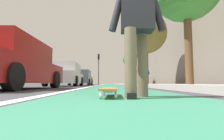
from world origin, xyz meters
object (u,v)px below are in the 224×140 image
object	(u,v)px
parked_car_near	(13,66)
traffic_light	(99,64)
parked_car_mid	(65,75)
pedestrian_distant	(145,73)
street_tree_far	(131,60)
skateboard	(109,90)
skater_person	(137,22)
street_tree_mid	(146,33)
parked_car_far	(81,78)

from	to	relation	value
parked_car_near	traffic_light	size ratio (longest dim) A/B	0.99
parked_car_mid	pedestrian_distant	distance (m)	5.44
parked_car_mid	street_tree_far	xyz separation A→B (m)	(8.72, -5.60, 2.31)
skateboard	skater_person	distance (m)	0.92
skateboard	street_tree_mid	distance (m)	10.73
traffic_light	street_tree_far	size ratio (longest dim) A/B	1.13
parked_car_mid	pedestrian_distant	bearing A→B (deg)	-83.91
traffic_light	street_tree_mid	world-z (taller)	street_tree_mid
skateboard	traffic_light	world-z (taller)	traffic_light
skater_person	street_tree_far	bearing A→B (deg)	-7.97
street_tree_mid	pedestrian_distant	xyz separation A→B (m)	(-0.28, 0.20, -2.93)
skater_person	parked_car_mid	world-z (taller)	skater_person
traffic_light	parked_car_near	bearing A→B (deg)	175.48
street_tree_far	skater_person	bearing A→B (deg)	172.03
street_tree_far	pedestrian_distant	size ratio (longest dim) A/B	2.51
street_tree_mid	parked_car_far	bearing A→B (deg)	48.48
skateboard	pedestrian_distant	xyz separation A→B (m)	(9.37, -2.62, 0.82)
parked_car_far	street_tree_far	world-z (taller)	street_tree_far
parked_car_far	street_tree_mid	bearing A→B (deg)	-131.52
parked_car_mid	pedestrian_distant	world-z (taller)	pedestrian_distant
street_tree_mid	street_tree_far	distance (m)	7.91
street_tree_far	parked_car_near	bearing A→B (deg)	158.77
skateboard	parked_car_far	distance (m)	14.71
skateboard	parked_car_mid	world-z (taller)	parked_car_mid
skateboard	pedestrian_distant	distance (m)	9.76
parked_car_near	street_tree_mid	bearing A→B (deg)	-40.01
skater_person	traffic_light	distance (m)	22.64
skater_person	parked_car_mid	xyz separation A→B (m)	(8.94, 3.13, -0.23)
skater_person	parked_car_far	distance (m)	14.91
parked_car_mid	traffic_light	xyz separation A→B (m)	(13.53, -1.45, 2.42)
skater_person	parked_car_far	bearing A→B (deg)	11.46
street_tree_mid	parked_car_mid	bearing A→B (deg)	98.73
skateboard	parked_car_far	bearing A→B (deg)	10.26
parked_car_far	street_tree_far	bearing A→B (deg)	-60.70
parked_car_near	parked_car_mid	world-z (taller)	parked_car_near
street_tree_mid	pedestrian_distant	size ratio (longest dim) A/B	3.35
skateboard	street_tree_far	bearing A→B (deg)	-9.14
parked_car_near	skater_person	bearing A→B (deg)	-133.28
parked_car_mid	traffic_light	bearing A→B (deg)	-6.12
parked_car_far	skater_person	bearing A→B (deg)	-168.54
skateboard	street_tree_far	size ratio (longest dim) A/B	0.21
parked_car_mid	parked_car_far	world-z (taller)	parked_car_mid
street_tree_mid	skater_person	bearing A→B (deg)	165.84
street_tree_far	parked_car_mid	bearing A→B (deg)	147.30
skater_person	parked_car_near	world-z (taller)	skater_person
parked_car_near	pedestrian_distant	distance (m)	8.50
parked_car_far	traffic_light	size ratio (longest dim) A/B	0.97
parked_car_far	street_tree_far	size ratio (longest dim) A/B	1.10
skateboard	parked_car_mid	bearing A→B (deg)	17.56
street_tree_far	traffic_light	bearing A→B (deg)	40.79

